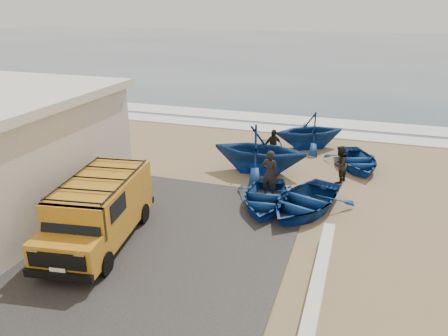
% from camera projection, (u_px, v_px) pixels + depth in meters
% --- Properties ---
extents(ground, '(160.00, 160.00, 0.00)m').
position_uv_depth(ground, '(186.00, 216.00, 15.60)').
color(ground, '#927A54').
extents(slab, '(12.00, 10.00, 0.05)m').
position_uv_depth(slab, '(106.00, 234.00, 14.40)').
color(slab, '#373432').
rests_on(slab, ground).
extents(ocean, '(180.00, 88.00, 0.01)m').
position_uv_depth(ocean, '(331.00, 51.00, 65.23)').
color(ocean, '#385166').
rests_on(ocean, ground).
extents(surf_line, '(180.00, 1.60, 0.06)m').
position_uv_depth(surf_line, '(263.00, 128.00, 26.22)').
color(surf_line, white).
rests_on(surf_line, ground).
extents(surf_wash, '(180.00, 2.20, 0.04)m').
position_uv_depth(surf_wash, '(272.00, 118.00, 28.44)').
color(surf_wash, white).
rests_on(surf_wash, ground).
extents(parapet, '(0.35, 6.00, 0.55)m').
position_uv_depth(parapet, '(318.00, 285.00, 11.39)').
color(parapet, silver).
rests_on(parapet, ground).
extents(van, '(2.61, 5.15, 2.11)m').
position_uv_depth(van, '(99.00, 209.00, 13.61)').
color(van, orange).
rests_on(van, ground).
extents(boat_near_left, '(2.87, 3.77, 0.73)m').
position_uv_depth(boat_near_left, '(265.00, 198.00, 16.23)').
color(boat_near_left, navy).
rests_on(boat_near_left, ground).
extents(boat_near_right, '(3.95, 4.66, 0.82)m').
position_uv_depth(boat_near_right, '(304.00, 201.00, 15.85)').
color(boat_near_right, navy).
rests_on(boat_near_right, ground).
extents(boat_mid_left, '(4.17, 3.61, 2.18)m').
position_uv_depth(boat_mid_left, '(260.00, 150.00, 19.16)').
color(boat_mid_left, navy).
rests_on(boat_mid_left, ground).
extents(boat_mid_right, '(3.48, 4.12, 0.73)m').
position_uv_depth(boat_mid_right, '(357.00, 160.00, 19.97)').
color(boat_mid_right, navy).
rests_on(boat_mid_right, ground).
extents(boat_far_left, '(4.66, 4.48, 1.89)m').
position_uv_depth(boat_far_left, '(309.00, 131.00, 22.44)').
color(boat_far_left, navy).
rests_on(boat_far_left, ground).
extents(fisherman_front, '(0.75, 0.56, 1.89)m').
position_uv_depth(fisherman_front, '(270.00, 174.00, 16.90)').
color(fisherman_front, black).
rests_on(fisherman_front, ground).
extents(fisherman_middle, '(0.84, 0.94, 1.60)m').
position_uv_depth(fisherman_middle, '(340.00, 164.00, 18.25)').
color(fisherman_middle, black).
rests_on(fisherman_middle, ground).
extents(fisherman_back, '(0.97, 0.94, 1.63)m').
position_uv_depth(fisherman_back, '(273.00, 146.00, 20.46)').
color(fisherman_back, black).
rests_on(fisherman_back, ground).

